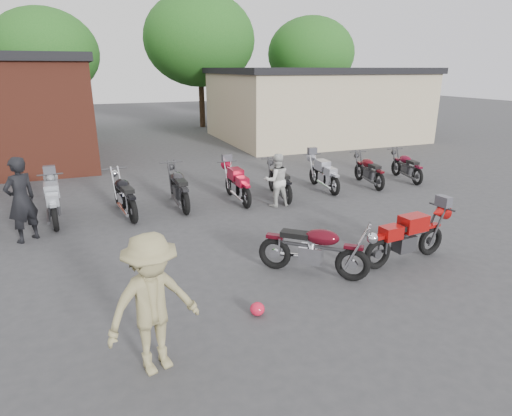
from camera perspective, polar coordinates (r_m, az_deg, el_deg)
name	(u,v)px	position (r m, az deg, el deg)	size (l,w,h in m)	color
ground	(301,282)	(8.03, 5.96, -9.73)	(90.00, 90.00, 0.00)	#363639
stucco_building	(314,106)	(24.43, 7.71, 13.31)	(10.00, 8.00, 3.50)	tan
tree_1	(47,69)	(28.30, -26.08, 16.31)	(5.92, 5.92, 7.40)	#134612
tree_2	(200,57)	(29.21, -7.46, 19.29)	(7.04, 7.04, 8.80)	#134612
tree_3	(310,67)	(32.17, 7.25, 18.11)	(6.08, 6.08, 7.60)	#134612
vintage_motorcycle	(315,246)	(8.06, 7.91, -5.03)	(2.05, 0.68, 1.19)	#470812
sportbike	(408,235)	(9.07, 19.57, -3.36)	(2.00, 0.66, 1.16)	#A50F0D
helmet	(257,309)	(6.96, 0.18, -13.31)	(0.23, 0.23, 0.22)	red
person_dark	(21,200)	(10.79, -28.84, 0.95)	(0.71, 0.46, 1.94)	black
person_light	(277,180)	(12.02, 2.76, 3.73)	(0.73, 0.57, 1.51)	silver
person_tan	(153,304)	(5.60, -13.58, -12.39)	(1.22, 0.70, 1.89)	#92875A
row_bike_1	(53,200)	(11.95, -25.44, 1.03)	(2.02, 0.67, 1.17)	#969CA4
row_bike_2	(124,193)	(11.83, -17.18, 1.96)	(2.10, 0.69, 1.22)	black
row_bike_3	(179,185)	(12.20, -10.28, 3.01)	(2.13, 0.70, 1.23)	black
row_bike_4	(237,182)	(12.52, -2.54, 3.46)	(1.97, 0.65, 1.14)	#A50D28
row_bike_5	(279,179)	(12.89, 3.14, 3.92)	(2.00, 0.66, 1.16)	black
row_bike_6	(324,172)	(13.91, 9.01, 4.70)	(1.94, 0.64, 1.12)	#9496A1
row_bike_7	(369,169)	(14.76, 14.81, 5.06)	(1.91, 0.63, 1.11)	#500A11
row_bike_8	(406,165)	(15.83, 19.43, 5.45)	(1.87, 0.62, 1.09)	#590B1E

